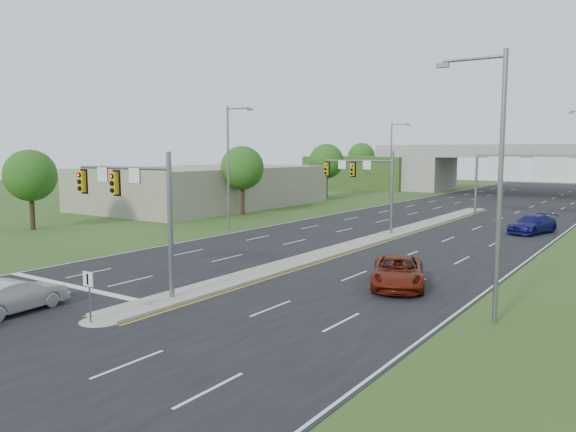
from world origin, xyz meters
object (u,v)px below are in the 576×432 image
Objects in this scene: signal_mast_near at (136,199)px; signal_mast_far at (367,178)px; car_silver at (16,296)px; keep_right_sign at (89,288)px; sign_gantry at (529,168)px; overpass at (531,172)px; car_far_b at (532,224)px; car_far_a at (398,272)px.

signal_mast_far is at bearing 90.00° from signal_mast_near.
keep_right_sign is at bearing -175.12° from car_silver.
overpass reaches higher than sign_gantry.
signal_mast_far is 0.60× the size of sign_gantry.
car_silver is (-4.14, -0.73, -0.76)m from keep_right_sign.
signal_mast_near is 35.14m from car_far_b.
overpass is 71.97m from car_far_a.
signal_mast_far is (0.00, 25.00, 0.00)m from signal_mast_near.
signal_mast_near and signal_mast_far have the same top height.
keep_right_sign is 15.17m from car_far_a.
car_far_a is (10.00, -16.43, -3.93)m from signal_mast_far.
sign_gantry is (6.68, 49.45, 3.72)m from keep_right_sign.
keep_right_sign is 0.39× the size of car_far_a.
keep_right_sign is (2.26, -29.45, -3.21)m from signal_mast_far.
signal_mast_far is 21.91m from sign_gantry.
overpass is 85.41m from car_silver.
overpass is at bearing 73.65° from car_far_a.
signal_mast_near is at bearing -92.80° from car_far_b.
sign_gantry is 51.53m from car_silver.
keep_right_sign reaches higher than car_far_a.
overpass is 18.00× the size of car_silver.
car_silver is at bearing -92.81° from car_far_b.
signal_mast_near reaches higher than car_far_b.
signal_mast_far is 29.71m from keep_right_sign.
car_far_b is at bearing -114.94° from car_silver.
signal_mast_far reaches higher than sign_gantry.
car_far_a is (7.74, -71.50, -2.76)m from overpass.
car_silver is (-4.14, -85.26, -2.80)m from overpass.
car_far_a is at bearing -58.67° from signal_mast_far.
signal_mast_far is at bearing -98.71° from car_silver.
car_far_b is (13.69, 38.05, 0.06)m from car_silver.
overpass is (-6.68, 35.08, -1.69)m from sign_gantry.
overpass reaches higher than keep_right_sign.
car_far_a is (7.74, 13.03, -0.72)m from keep_right_sign.
sign_gantry reaches higher than car_far_a.
signal_mast_near is 0.60× the size of sign_gantry.
sign_gantry reaches higher than car_silver.
car_far_b is (2.87, -12.13, -4.43)m from sign_gantry.
overpass is at bearing 90.00° from keep_right_sign.
car_far_b reaches higher than car_silver.
overpass is (0.00, 84.53, 2.04)m from keep_right_sign.
overpass is (2.26, 80.07, -1.17)m from signal_mast_near.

